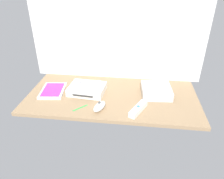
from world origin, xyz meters
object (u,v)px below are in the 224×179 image
(remote_nunchuk, at_px, (100,106))
(remote_classic_pad, at_px, (88,84))
(mini_computer, at_px, (156,91))
(stylus_pen, at_px, (80,107))
(remote_wand, at_px, (138,109))
(game_console, at_px, (87,89))
(game_case, at_px, (53,90))

(remote_nunchuk, xyz_separation_m, remote_classic_pad, (-0.10, 0.17, 0.03))
(mini_computer, height_order, stylus_pen, mini_computer)
(mini_computer, relative_size, remote_classic_pad, 1.25)
(remote_nunchuk, bearing_deg, stylus_pen, -159.75)
(mini_computer, bearing_deg, remote_wand, -118.58)
(game_console, height_order, remote_nunchuk, remote_nunchuk)
(game_case, relative_size, stylus_pen, 2.27)
(remote_wand, bearing_deg, game_case, -169.52)
(mini_computer, distance_m, remote_wand, 0.21)
(stylus_pen, bearing_deg, remote_wand, 1.27)
(remote_wand, bearing_deg, stylus_pen, -152.26)
(game_console, height_order, game_case, game_console)
(game_case, relative_size, remote_wand, 1.38)
(mini_computer, xyz_separation_m, stylus_pen, (-0.41, -0.19, -0.02))
(remote_classic_pad, bearing_deg, remote_wand, -30.35)
(game_console, xyz_separation_m, mini_computer, (0.41, 0.02, 0.00))
(remote_classic_pad, bearing_deg, mini_computer, 1.41)
(remote_nunchuk, relative_size, remote_classic_pad, 0.75)
(remote_wand, bearing_deg, game_console, 178.60)
(remote_classic_pad, height_order, stylus_pen, remote_classic_pad)
(mini_computer, xyz_separation_m, remote_wand, (-0.10, -0.19, -0.01))
(game_console, bearing_deg, remote_classic_pad, 15.31)
(game_console, height_order, mini_computer, mini_computer)
(mini_computer, xyz_separation_m, remote_nunchuk, (-0.31, -0.20, -0.01))
(game_console, relative_size, remote_classic_pad, 1.52)
(remote_classic_pad, bearing_deg, game_console, -171.48)
(game_console, relative_size, game_case, 1.09)
(game_case, height_order, remote_wand, remote_wand)
(remote_wand, height_order, remote_nunchuk, remote_nunchuk)
(game_case, bearing_deg, remote_classic_pad, -2.25)
(mini_computer, height_order, remote_nunchuk, mini_computer)
(mini_computer, bearing_deg, game_case, -176.39)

